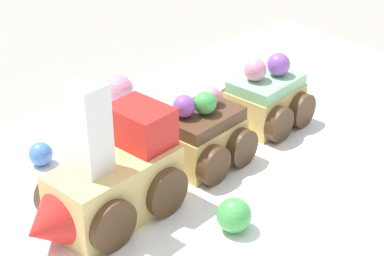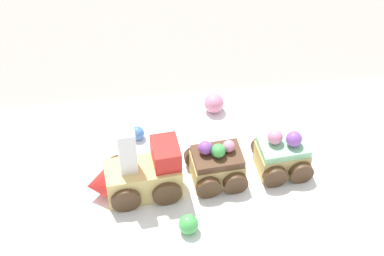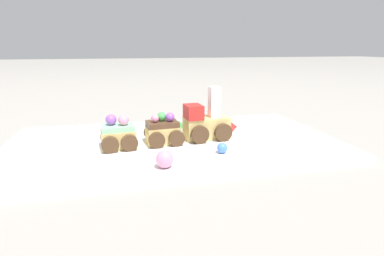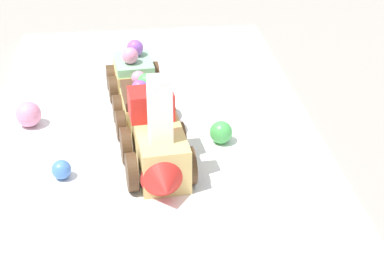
{
  "view_description": "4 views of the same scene",
  "coord_description": "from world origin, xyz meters",
  "views": [
    {
      "loc": [
        0.3,
        0.32,
        0.3
      ],
      "look_at": [
        0.02,
        0.02,
        0.08
      ],
      "focal_mm": 60.0,
      "sensor_mm": 36.0,
      "label": 1
    },
    {
      "loc": [
        0.08,
        0.55,
        0.67
      ],
      "look_at": [
        0.01,
        -0.04,
        0.09
      ],
      "focal_mm": 60.0,
      "sensor_mm": 36.0,
      "label": 2
    },
    {
      "loc": [
        -0.11,
        -0.61,
        0.21
      ],
      "look_at": [
        0.04,
        -0.01,
        0.04
      ],
      "focal_mm": 28.0,
      "sensor_mm": 36.0,
      "label": 3
    },
    {
      "loc": [
        0.64,
        -0.03,
        0.37
      ],
      "look_at": [
        0.02,
        0.04,
        0.03
      ],
      "focal_mm": 60.0,
      "sensor_mm": 36.0,
      "label": 4
    }
  ],
  "objects": [
    {
      "name": "ground_plane",
      "position": [
        0.0,
        0.0,
        0.0
      ],
      "size": [
        10.0,
        10.0,
        0.0
      ],
      "primitive_type": "plane",
      "color": "gray"
    },
    {
      "name": "display_board",
      "position": [
        0.0,
        0.0,
        0.01
      ],
      "size": [
        0.7,
        0.37,
        0.01
      ],
      "primitive_type": "cube",
      "color": "white",
      "rests_on": "ground_plane"
    },
    {
      "name": "cake_train_locomotive",
      "position": [
        0.08,
        -0.0,
        0.04
      ],
      "size": [
        0.13,
        0.07,
        0.11
      ],
      "rotation": [
        0.0,
        0.0,
        0.08
      ],
      "color": "#E5C675",
      "rests_on": "display_board"
    },
    {
      "name": "cake_car_chocolate",
      "position": [
        -0.02,
        -0.01,
        0.04
      ],
      "size": [
        0.07,
        0.07,
        0.07
      ],
      "rotation": [
        0.0,
        0.0,
        0.08
      ],
      "color": "#E5C675",
      "rests_on": "display_board"
    },
    {
      "name": "cake_car_mint",
      "position": [
        -0.12,
        -0.02,
        0.04
      ],
      "size": [
        0.07,
        0.07,
        0.07
      ],
      "rotation": [
        0.0,
        0.0,
        0.08
      ],
      "color": "#E5C675",
      "rests_on": "display_board"
    },
    {
      "name": "gumball_green",
      "position": [
        0.02,
        0.07,
        0.02
      ],
      "size": [
        0.03,
        0.03,
        0.03
      ],
      "primitive_type": "sphere",
      "color": "#4CBC56",
      "rests_on": "display_board"
    },
    {
      "name": "gumball_blue",
      "position": [
        0.08,
        -0.1,
        0.02
      ],
      "size": [
        0.02,
        0.02,
        0.02
      ],
      "primitive_type": "sphere",
      "color": "#4C84E0",
      "rests_on": "display_board"
    },
    {
      "name": "gumball_pink",
      "position": [
        -0.04,
        -0.15,
        0.03
      ],
      "size": [
        0.03,
        0.03,
        0.03
      ],
      "primitive_type": "sphere",
      "color": "pink",
      "rests_on": "display_board"
    }
  ]
}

